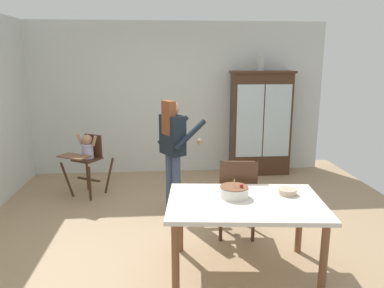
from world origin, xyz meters
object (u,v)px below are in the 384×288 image
(high_chair_with_toddler, at_px, (87,154))
(adult_person, at_px, (173,143))
(birthday_cake, at_px, (234,192))
(ceramic_vase, at_px, (261,64))
(china_cabinet, at_px, (260,123))
(serving_bowl, at_px, (287,192))
(dining_table, at_px, (245,210))
(dining_chair_far_side, at_px, (237,193))

(high_chair_with_toddler, bearing_deg, adult_person, 0.36)
(high_chair_with_toddler, bearing_deg, birthday_cake, -19.09)
(ceramic_vase, bearing_deg, china_cabinet, -5.54)
(adult_person, distance_m, birthday_cake, 1.52)
(china_cabinet, height_order, ceramic_vase, ceramic_vase)
(serving_bowl, bearing_deg, china_cabinet, 80.13)
(dining_table, height_order, serving_bowl, serving_bowl)
(birthday_cake, height_order, serving_bowl, birthday_cake)
(serving_bowl, bearing_deg, adult_person, 128.21)
(ceramic_vase, relative_size, birthday_cake, 0.96)
(high_chair_with_toddler, relative_size, adult_person, 0.62)
(china_cabinet, distance_m, adult_person, 2.33)
(dining_table, bearing_deg, adult_person, 112.68)
(dining_chair_far_side, bearing_deg, dining_table, 90.53)
(dining_table, distance_m, dining_chair_far_side, 0.71)
(ceramic_vase, xyz_separation_m, serving_bowl, (-0.49, -3.06, -1.20))
(china_cabinet, relative_size, adult_person, 1.21)
(dining_table, bearing_deg, china_cabinet, 72.81)
(high_chair_with_toddler, height_order, dining_table, high_chair_with_toddler)
(china_cabinet, xyz_separation_m, birthday_cake, (-1.07, -3.08, -0.14))
(birthday_cake, bearing_deg, high_chair_with_toddler, 130.14)
(china_cabinet, bearing_deg, high_chair_with_toddler, -162.40)
(china_cabinet, xyz_separation_m, dining_table, (-0.99, -3.19, -0.28))
(china_cabinet, distance_m, ceramic_vase, 1.04)
(high_chair_with_toddler, relative_size, dining_chair_far_side, 0.99)
(birthday_cake, relative_size, dining_chair_far_side, 0.29)
(high_chair_with_toddler, bearing_deg, china_cabinet, 48.36)
(dining_table, bearing_deg, high_chair_with_toddler, 130.15)
(dining_table, bearing_deg, ceramic_vase, 73.46)
(adult_person, relative_size, dining_table, 0.99)
(serving_bowl, height_order, dining_chair_far_side, dining_chair_far_side)
(china_cabinet, height_order, birthday_cake, china_cabinet)
(ceramic_vase, height_order, dining_table, ceramic_vase)
(ceramic_vase, bearing_deg, birthday_cake, -108.55)
(birthday_cake, xyz_separation_m, serving_bowl, (0.54, 0.03, -0.03))
(ceramic_vase, distance_m, serving_bowl, 3.32)
(birthday_cake, bearing_deg, china_cabinet, 70.79)
(adult_person, bearing_deg, high_chair_with_toddler, 29.15)
(ceramic_vase, relative_size, serving_bowl, 1.50)
(adult_person, xyz_separation_m, birthday_cake, (0.55, -1.41, -0.17))
(china_cabinet, height_order, serving_bowl, china_cabinet)
(china_cabinet, bearing_deg, serving_bowl, -99.87)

